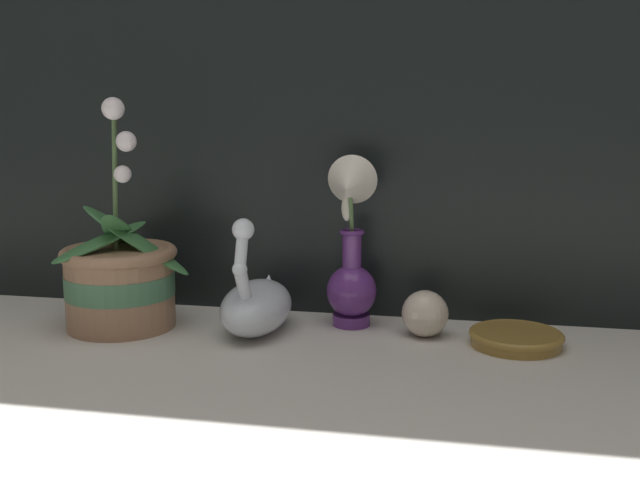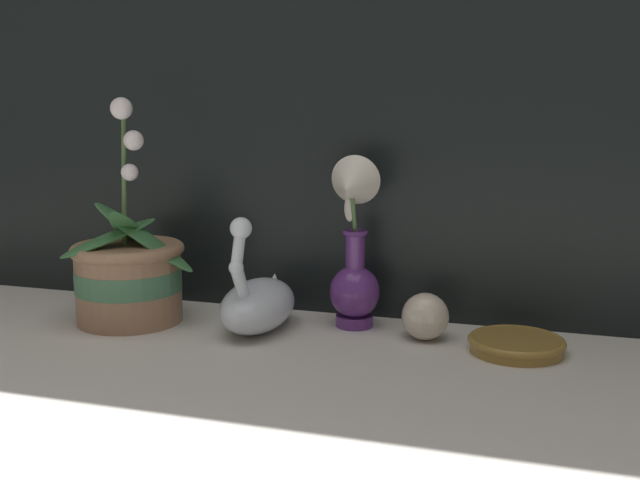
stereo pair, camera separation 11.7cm
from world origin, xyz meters
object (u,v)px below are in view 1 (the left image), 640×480
object	(u,v)px
blue_vase	(351,253)
amber_dish	(516,337)
glass_sphere	(425,314)
orchid_potted_plant	(120,278)
swan_figurine	(257,303)

from	to	relation	value
blue_vase	amber_dish	size ratio (longest dim) A/B	1.98
blue_vase	glass_sphere	world-z (taller)	blue_vase
blue_vase	amber_dish	world-z (taller)	blue_vase
orchid_potted_plant	blue_vase	world-z (taller)	orchid_potted_plant
blue_vase	amber_dish	distance (m)	0.29
orchid_potted_plant	swan_figurine	distance (m)	0.23
orchid_potted_plant	glass_sphere	world-z (taller)	orchid_potted_plant
orchid_potted_plant	swan_figurine	bearing A→B (deg)	3.77
swan_figurine	glass_sphere	bearing A→B (deg)	6.46
orchid_potted_plant	amber_dish	world-z (taller)	orchid_potted_plant
orchid_potted_plant	glass_sphere	size ratio (longest dim) A/B	5.04
swan_figurine	amber_dish	world-z (taller)	swan_figurine
amber_dish	swan_figurine	bearing A→B (deg)	-178.69
orchid_potted_plant	swan_figurine	xyz separation A→B (m)	(0.23, 0.02, -0.03)
glass_sphere	amber_dish	world-z (taller)	glass_sphere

